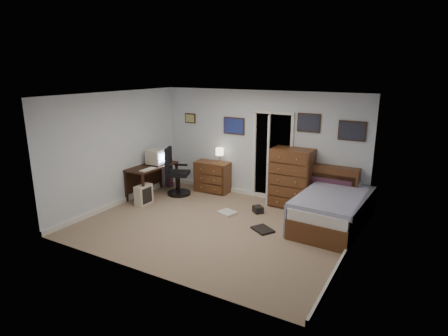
# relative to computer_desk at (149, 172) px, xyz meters

# --- Properties ---
(floor) EXTENTS (5.00, 4.00, 0.02)m
(floor) POSITION_rel_computer_desk_xyz_m (2.29, -0.78, -0.59)
(floor) COLOR tan
(floor) RESTS_ON ground
(computer_desk) EXTENTS (0.61, 1.30, 0.75)m
(computer_desk) POSITION_rel_computer_desk_xyz_m (0.00, 0.00, 0.00)
(computer_desk) COLOR black
(computer_desk) RESTS_ON floor
(crt_monitor) EXTENTS (0.39, 0.36, 0.36)m
(crt_monitor) POSITION_rel_computer_desk_xyz_m (0.11, 0.15, 0.36)
(crt_monitor) COLOR beige
(crt_monitor) RESTS_ON computer_desk
(keyboard) EXTENTS (0.15, 0.40, 0.02)m
(keyboard) POSITION_rel_computer_desk_xyz_m (0.27, -0.35, 0.18)
(keyboard) COLOR beige
(keyboard) RESTS_ON computer_desk
(pc_tower) EXTENTS (0.21, 0.42, 0.45)m
(pc_tower) POSITION_rel_computer_desk_xyz_m (0.29, -0.55, -0.35)
(pc_tower) COLOR beige
(pc_tower) RESTS_ON floor
(office_chair) EXTENTS (0.73, 0.73, 1.15)m
(office_chair) POSITION_rel_computer_desk_xyz_m (0.51, 0.37, -0.13)
(office_chair) COLOR black
(office_chair) RESTS_ON floor
(media_stack) EXTENTS (0.15, 0.15, 0.73)m
(media_stack) POSITION_rel_computer_desk_xyz_m (-0.03, 0.78, -0.21)
(media_stack) COLOR maroon
(media_stack) RESTS_ON floor
(low_dresser) EXTENTS (0.87, 0.47, 0.75)m
(low_dresser) POSITION_rel_computer_desk_xyz_m (1.16, 0.99, -0.20)
(low_dresser) COLOR #5A2F1C
(low_dresser) RESTS_ON floor
(table_lamp) EXTENTS (0.20, 0.20, 0.37)m
(table_lamp) POSITION_rel_computer_desk_xyz_m (1.36, 0.99, 0.45)
(table_lamp) COLOR gold
(table_lamp) RESTS_ON low_dresser
(doorway) EXTENTS (0.96, 1.12, 2.05)m
(doorway) POSITION_rel_computer_desk_xyz_m (2.64, 1.49, 0.43)
(doorway) COLOR black
(doorway) RESTS_ON floor
(tall_dresser) EXTENTS (0.90, 0.54, 1.31)m
(tall_dresser) POSITION_rel_computer_desk_xyz_m (3.20, 0.97, 0.08)
(tall_dresser) COLOR #5A2F1C
(tall_dresser) RESTS_ON floor
(headboard_bookcase) EXTENTS (1.11, 0.31, 1.00)m
(headboard_bookcase) POSITION_rel_computer_desk_xyz_m (4.03, 1.08, -0.05)
(headboard_bookcase) COLOR #5A2F1C
(headboard_bookcase) RESTS_ON floor
(bed) EXTENTS (1.29, 2.26, 0.72)m
(bed) POSITION_rel_computer_desk_xyz_m (4.27, 0.40, -0.23)
(bed) COLOR #5A2F1C
(bed) RESTS_ON floor
(wall_posters) EXTENTS (4.38, 0.04, 0.60)m
(wall_posters) POSITION_rel_computer_desk_xyz_m (2.86, 1.20, 1.17)
(wall_posters) COLOR #331E11
(wall_posters) RESTS_ON floor
(floor_clutter) EXTENTS (1.45, 1.16, 0.14)m
(floor_clutter) POSITION_rel_computer_desk_xyz_m (2.70, -0.11, -0.54)
(floor_clutter) COLOR silver
(floor_clutter) RESTS_ON floor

